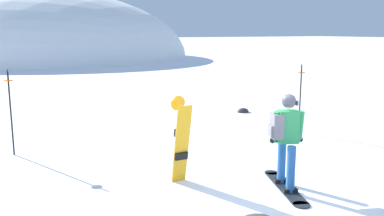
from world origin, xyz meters
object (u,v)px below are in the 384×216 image
(spare_snowboard, at_px, (181,140))
(piste_marker_near, at_px, (300,94))
(piste_marker_far, at_px, (10,107))
(snowboarder_main, at_px, (285,139))
(rock_dark, at_px, (243,112))

(spare_snowboard, bearing_deg, piste_marker_near, 22.82)
(piste_marker_far, bearing_deg, snowboarder_main, -47.49)
(piste_marker_near, bearing_deg, spare_snowboard, -157.18)
(snowboarder_main, distance_m, piste_marker_near, 4.31)
(rock_dark, bearing_deg, piste_marker_near, -96.30)
(snowboarder_main, bearing_deg, piste_marker_near, 44.52)
(snowboarder_main, distance_m, rock_dark, 7.15)
(piste_marker_near, bearing_deg, piste_marker_far, 168.54)
(spare_snowboard, xyz_separation_m, rock_dark, (4.94, 5.12, -0.83))
(piste_marker_far, xyz_separation_m, rock_dark, (7.52, 1.74, -1.12))
(snowboarder_main, relative_size, rock_dark, 4.13)
(piste_marker_far, height_order, rock_dark, piste_marker_far)
(snowboarder_main, bearing_deg, spare_snowboard, 144.29)
(snowboarder_main, relative_size, piste_marker_far, 0.88)
(piste_marker_near, bearing_deg, rock_dark, 83.70)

